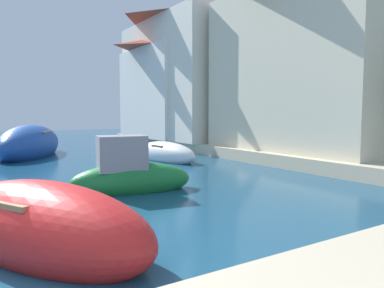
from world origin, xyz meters
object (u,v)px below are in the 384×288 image
at_px(moored_boat_4, 30,145).
at_px(moored_boat_0, 130,176).
at_px(waterfront_building_annex, 197,71).
at_px(moored_boat_2, 165,154).
at_px(waterfront_building_far, 187,84).
at_px(moored_boat_1, 44,227).
at_px(waterfront_building_main, 312,58).

bearing_deg(moored_boat_4, moored_boat_0, 33.14).
bearing_deg(waterfront_building_annex, moored_boat_0, -130.05).
distance_m(moored_boat_2, waterfront_building_annex, 9.32).
bearing_deg(waterfront_building_far, moored_boat_1, -127.61).
relative_size(moored_boat_4, waterfront_building_far, 0.85).
relative_size(moored_boat_0, waterfront_building_far, 0.46).
bearing_deg(moored_boat_4, moored_boat_1, 20.04).
bearing_deg(waterfront_building_far, waterfront_building_annex, -90.00).
distance_m(moored_boat_0, waterfront_building_far, 15.97).
bearing_deg(moored_boat_1, waterfront_building_main, -93.98).
relative_size(moored_boat_1, moored_boat_4, 0.70).
xyz_separation_m(moored_boat_2, waterfront_building_far, (5.56, 7.27, 3.68)).
distance_m(waterfront_building_main, waterfront_building_far, 10.49).
relative_size(moored_boat_4, waterfront_building_main, 0.71).
height_order(moored_boat_0, moored_boat_2, moored_boat_0).
bearing_deg(moored_boat_4, waterfront_building_main, 79.25).
bearing_deg(moored_boat_0, waterfront_building_far, 63.42).
relative_size(moored_boat_1, waterfront_building_annex, 0.44).
height_order(moored_boat_4, waterfront_building_far, waterfront_building_far).
height_order(moored_boat_0, moored_boat_1, moored_boat_0).
relative_size(moored_boat_0, moored_boat_1, 0.79).
xyz_separation_m(moored_boat_1, waterfront_building_far, (12.20, 15.83, 3.59)).
distance_m(moored_boat_0, waterfront_building_main, 10.40).
height_order(waterfront_building_main, waterfront_building_far, waterfront_building_main).
bearing_deg(waterfront_building_far, moored_boat_2, -127.39).
xyz_separation_m(moored_boat_2, moored_boat_4, (-4.75, 5.05, 0.24)).
distance_m(moored_boat_4, waterfront_building_annex, 11.18).
xyz_separation_m(moored_boat_1, moored_boat_2, (6.64, 8.56, -0.09)).
bearing_deg(waterfront_building_main, moored_boat_4, 141.31).
height_order(moored_boat_1, waterfront_building_main, waterfront_building_main).
relative_size(moored_boat_0, waterfront_building_annex, 0.35).
distance_m(moored_boat_1, moored_boat_4, 13.74).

